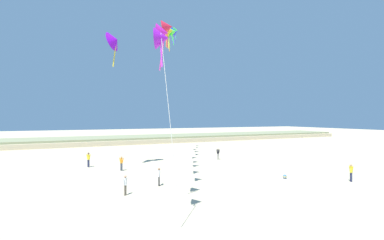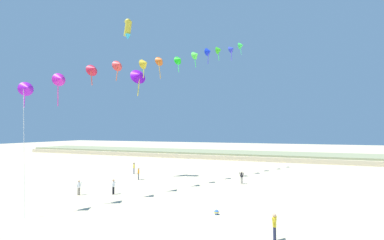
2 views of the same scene
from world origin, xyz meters
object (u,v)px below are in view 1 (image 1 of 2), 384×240
(person_far_right, at_px, (159,175))
(person_far_center, at_px, (88,159))
(person_near_right, at_px, (351,171))
(person_near_left, at_px, (218,153))
(person_mid_center, at_px, (121,162))
(large_kite_low_lead, at_px, (114,41))
(person_far_left, at_px, (125,184))
(beach_ball, at_px, (285,177))

(person_far_right, distance_m, person_far_center, 12.17)
(person_near_right, bearing_deg, person_near_left, 106.80)
(person_mid_center, bearing_deg, large_kite_low_lead, 128.18)
(person_far_left, distance_m, large_kite_low_lead, 16.34)
(person_near_left, height_order, person_mid_center, person_mid_center)
(person_far_left, relative_size, beach_ball, 4.09)
(person_far_center, distance_m, beach_ball, 21.20)
(person_far_left, bearing_deg, beach_ball, -3.16)
(person_near_left, height_order, person_near_right, person_near_right)
(person_near_left, height_order, person_far_left, person_near_left)
(large_kite_low_lead, relative_size, beach_ball, 10.92)
(beach_ball, bearing_deg, person_far_left, 176.84)
(person_mid_center, bearing_deg, person_far_left, -97.20)
(person_far_right, height_order, person_far_center, person_far_center)
(person_mid_center, distance_m, person_far_center, 4.77)
(person_far_left, height_order, person_far_center, person_far_center)
(person_near_right, distance_m, person_far_center, 26.73)
(person_near_right, relative_size, person_mid_center, 1.00)
(person_far_right, bearing_deg, person_far_center, 114.16)
(person_near_left, distance_m, person_far_center, 16.27)
(person_far_left, height_order, person_far_right, person_far_right)
(person_near_left, distance_m, person_mid_center, 13.28)
(person_near_right, bearing_deg, person_far_center, 141.22)
(person_far_right, relative_size, person_far_center, 0.88)
(beach_ball, bearing_deg, person_mid_center, 143.58)
(person_near_right, relative_size, person_far_right, 1.06)
(person_mid_center, relative_size, large_kite_low_lead, 0.40)
(person_far_center, bearing_deg, person_near_left, -5.03)
(person_near_right, relative_size, person_far_left, 1.07)
(person_mid_center, xyz_separation_m, person_far_center, (-3.11, 3.62, 0.06))
(person_far_left, distance_m, person_far_center, 12.77)
(large_kite_low_lead, bearing_deg, person_near_right, -37.15)
(person_near_left, xyz_separation_m, person_mid_center, (-13.10, -2.19, 0.01))
(person_mid_center, xyz_separation_m, person_far_right, (1.87, -7.49, -0.05))
(person_far_center, bearing_deg, person_mid_center, -49.26)
(person_near_right, height_order, person_mid_center, person_mid_center)
(person_far_center, distance_m, large_kite_low_lead, 13.54)
(person_near_left, relative_size, person_mid_center, 0.99)
(person_near_left, relative_size, large_kite_low_lead, 0.40)
(person_mid_center, bearing_deg, person_far_center, 130.74)
(large_kite_low_lead, bearing_deg, beach_ball, -37.25)
(large_kite_low_lead, xyz_separation_m, beach_ball, (13.87, -10.55, -13.78))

